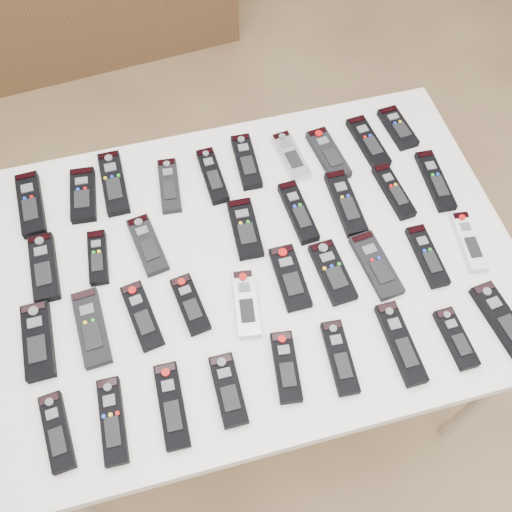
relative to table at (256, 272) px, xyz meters
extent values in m
plane|color=brown|center=(-0.08, 0.06, -0.72)|extent=(4.00, 4.00, 0.00)
cube|color=white|center=(0.00, 0.00, 0.04)|extent=(1.25, 0.88, 0.04)
cylinder|color=beige|center=(-0.56, -0.38, -0.35)|extent=(0.04, 0.04, 0.74)
cylinder|color=beige|center=(0.56, -0.38, -0.35)|extent=(0.04, 0.04, 0.74)
cylinder|color=beige|center=(-0.56, 0.38, -0.35)|extent=(0.04, 0.04, 0.74)
cylinder|color=beige|center=(0.56, 0.38, -0.35)|extent=(0.04, 0.04, 0.74)
cube|color=black|center=(-0.51, 0.30, 0.07)|extent=(0.07, 0.19, 0.02)
cube|color=black|center=(-0.38, 0.29, 0.07)|extent=(0.07, 0.17, 0.02)
cube|color=black|center=(-0.30, 0.31, 0.07)|extent=(0.06, 0.20, 0.02)
cube|color=black|center=(-0.16, 0.27, 0.07)|extent=(0.06, 0.17, 0.02)
cube|color=black|center=(-0.05, 0.27, 0.07)|extent=(0.05, 0.18, 0.02)
cube|color=black|center=(0.05, 0.29, 0.07)|extent=(0.06, 0.18, 0.02)
cube|color=#B7B7BC|center=(0.17, 0.28, 0.07)|extent=(0.07, 0.16, 0.02)
cube|color=black|center=(0.27, 0.26, 0.07)|extent=(0.08, 0.18, 0.02)
cube|color=black|center=(0.39, 0.28, 0.07)|extent=(0.07, 0.18, 0.02)
cube|color=black|center=(0.48, 0.30, 0.07)|extent=(0.07, 0.15, 0.02)
cube|color=black|center=(-0.49, 0.10, 0.07)|extent=(0.06, 0.18, 0.02)
cube|color=black|center=(-0.37, 0.10, 0.07)|extent=(0.05, 0.15, 0.02)
cube|color=black|center=(-0.25, 0.10, 0.07)|extent=(0.08, 0.17, 0.02)
cube|color=black|center=(0.00, 0.09, 0.07)|extent=(0.07, 0.17, 0.02)
cube|color=black|center=(0.14, 0.10, 0.07)|extent=(0.06, 0.18, 0.02)
cube|color=black|center=(0.26, 0.10, 0.07)|extent=(0.05, 0.19, 0.02)
cube|color=black|center=(0.39, 0.10, 0.07)|extent=(0.06, 0.17, 0.02)
cube|color=black|center=(0.51, 0.11, 0.07)|extent=(0.06, 0.19, 0.02)
cube|color=black|center=(-0.52, -0.08, 0.07)|extent=(0.06, 0.18, 0.02)
cube|color=black|center=(-0.40, -0.08, 0.07)|extent=(0.07, 0.19, 0.02)
cube|color=black|center=(-0.29, -0.08, 0.07)|extent=(0.08, 0.17, 0.02)
cube|color=black|center=(-0.18, -0.08, 0.07)|extent=(0.07, 0.15, 0.02)
cube|color=#B7B7BC|center=(-0.05, -0.11, 0.07)|extent=(0.07, 0.17, 0.02)
cube|color=black|center=(0.06, -0.07, 0.07)|extent=(0.06, 0.17, 0.02)
cube|color=black|center=(0.16, -0.08, 0.07)|extent=(0.07, 0.17, 0.02)
cube|color=black|center=(0.27, -0.09, 0.07)|extent=(0.08, 0.18, 0.02)
cube|color=black|center=(0.40, -0.10, 0.07)|extent=(0.05, 0.17, 0.02)
cube|color=silver|center=(0.51, -0.09, 0.07)|extent=(0.06, 0.17, 0.02)
cube|color=black|center=(-0.50, -0.29, 0.07)|extent=(0.06, 0.17, 0.02)
cube|color=black|center=(-0.38, -0.30, 0.07)|extent=(0.05, 0.18, 0.02)
cube|color=black|center=(-0.26, -0.30, 0.07)|extent=(0.05, 0.18, 0.02)
cube|color=black|center=(-0.14, -0.30, 0.07)|extent=(0.05, 0.15, 0.02)
cube|color=black|center=(-0.01, -0.28, 0.07)|extent=(0.07, 0.16, 0.02)
cube|color=black|center=(0.11, -0.29, 0.07)|extent=(0.06, 0.17, 0.02)
cube|color=black|center=(0.25, -0.29, 0.07)|extent=(0.05, 0.19, 0.02)
cube|color=black|center=(0.38, -0.31, 0.07)|extent=(0.05, 0.14, 0.02)
cube|color=black|center=(0.50, -0.30, 0.07)|extent=(0.08, 0.19, 0.02)
camera|label=1|loc=(-0.17, -0.66, 1.25)|focal=40.00mm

